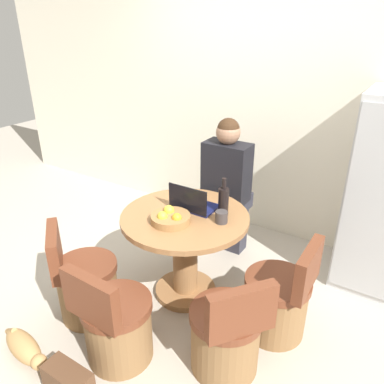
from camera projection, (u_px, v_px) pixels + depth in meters
The scene contains 13 objects.
ground_plane at pixel (167, 302), 2.99m from camera, with size 12.00×12.00×0.00m, color #B2A899.
wall_back at pixel (257, 105), 3.63m from camera, with size 7.00×0.06×2.60m.
dining_table at pixel (185, 243), 2.90m from camera, with size 0.97×0.97×0.73m.
chair_near_camera at pixel (116, 326), 2.41m from camera, with size 0.46×0.46×0.76m.
chair_near_right_corner at pixel (226, 336), 2.33m from camera, with size 0.53×0.52×0.76m.
chair_right_side at pixel (278, 301), 2.62m from camera, with size 0.46×0.46×0.76m.
chair_near_left_corner at pixel (85, 285), 2.77m from camera, with size 0.53×0.53×0.76m.
person_seated at pixel (228, 183), 3.34m from camera, with size 0.40×0.37×1.32m.
laptop at pixel (193, 204), 2.86m from camera, with size 0.33×0.23×0.21m.
fruit_bowl at pixel (170, 218), 2.68m from camera, with size 0.29×0.29×0.10m.
coffee_cup at pixel (221, 217), 2.68m from camera, with size 0.09×0.09×0.09m.
bottle at pixel (223, 201), 2.76m from camera, with size 0.08×0.08×0.29m.
cat at pixel (25, 347), 2.48m from camera, with size 0.53×0.22×0.16m.
Camera 1 is at (1.43, -1.86, 2.06)m, focal length 35.00 mm.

